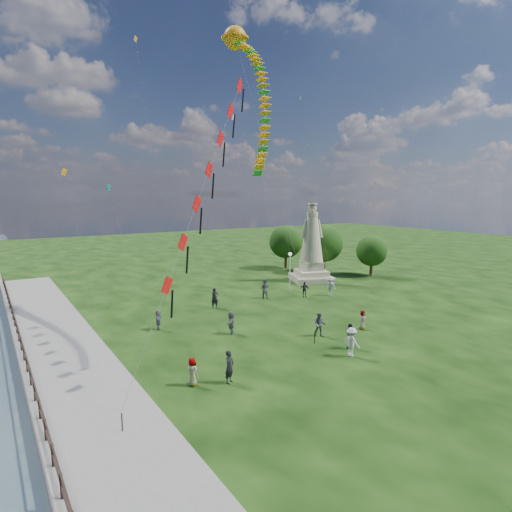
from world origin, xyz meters
TOP-DOWN VIEW (x-y plane):
  - ground at (36.75, 10.00)m, footprint 106.50×160.00m
  - waterfront at (-15.24, 8.99)m, footprint 200.00×200.00m
  - statue at (14.02, 19.46)m, footprint 5.75×5.75m
  - lamppost at (8.88, 16.83)m, footprint 0.37×0.37m
  - tree_row at (18.71, 23.47)m, footprint 10.07×13.92m
  - person_0 at (-7.29, 0.83)m, footprint 0.78×0.70m
  - person_1 at (1.75, 3.94)m, footprint 0.98×0.96m
  - person_2 at (0.95, 0.04)m, footprint 0.77×1.26m
  - person_3 at (1.84, 1.07)m, footprint 1.10×1.01m
  - person_4 at (5.50, 3.44)m, footprint 0.81×0.62m
  - person_5 at (-7.31, 11.66)m, footprint 1.16×1.52m
  - person_6 at (-0.99, 14.75)m, footprint 0.72×0.53m
  - person_7 at (4.76, 15.44)m, footprint 1.05×1.04m
  - person_8 at (10.88, 12.83)m, footprint 1.17×1.35m
  - person_9 at (8.33, 13.73)m, footprint 0.99×0.83m
  - person_10 at (-9.10, 1.61)m, footprint 0.63×0.83m
  - person_11 at (-3.23, 7.86)m, footprint 1.46×1.65m
  - red_kite_train at (-6.47, 4.63)m, footprint 11.64×9.35m
  - serpent_kite at (-0.00, 12.41)m, footprint 6.79×13.05m
  - small_kites at (1.70, 21.09)m, footprint 27.92×14.13m

SIDE VIEW (x-z plane):
  - ground at x=36.75m, z-range -0.60..0.00m
  - waterfront at x=-15.24m, z-range -0.82..0.69m
  - person_4 at x=5.50m, z-range 0.00..1.46m
  - person_9 at x=8.33m, z-range 0.00..1.50m
  - person_5 at x=-7.31m, z-range 0.00..1.51m
  - person_10 at x=-9.10m, z-range 0.00..1.52m
  - person_11 at x=-3.23m, z-range 0.00..1.67m
  - person_3 at x=1.84m, z-range 0.00..1.70m
  - person_1 at x=1.75m, z-range 0.00..1.75m
  - person_0 at x=-7.29m, z-range 0.00..1.79m
  - person_6 at x=-0.99m, z-range 0.00..1.82m
  - person_2 at x=0.95m, z-range 0.00..1.84m
  - person_8 at x=10.88m, z-range 0.00..1.87m
  - person_7 at x=4.76m, z-range 0.00..1.88m
  - lamppost at x=8.88m, z-range 0.89..4.92m
  - statue at x=14.02m, z-range -1.10..7.87m
  - tree_row at x=18.71m, z-range 0.50..6.68m
  - red_kite_train at x=-6.47m, z-range 2.18..20.00m
  - small_kites at x=1.70m, z-range 1.57..27.16m
  - serpent_kite at x=0.00m, z-range 10.33..33.40m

